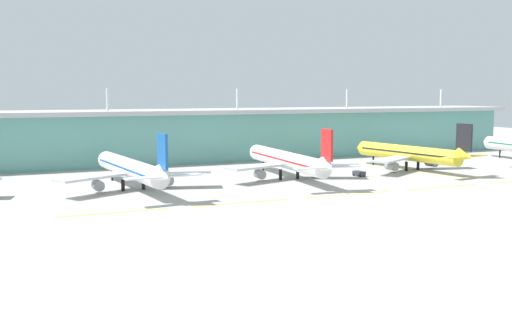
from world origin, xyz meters
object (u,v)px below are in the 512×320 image
object	(u,v)px
airliner_center	(287,160)
pushback_tug	(359,173)
airliner_far_middle	(410,153)
airliner_near_middle	(131,169)

from	to	relation	value
airliner_center	pushback_tug	size ratio (longest dim) A/B	14.02
airliner_center	airliner_far_middle	size ratio (longest dim) A/B	1.15
airliner_near_middle	airliner_far_middle	world-z (taller)	same
airliner_center	airliner_far_middle	distance (m)	53.56
airliner_far_middle	airliner_center	bearing A→B (deg)	-177.21
airliner_center	pushback_tug	distance (m)	27.24
airliner_center	airliner_far_middle	bearing A→B (deg)	2.79
airliner_far_middle	pushback_tug	world-z (taller)	airliner_far_middle
airliner_center	airliner_far_middle	world-z (taller)	same
airliner_center	airliner_far_middle	xyz separation A→B (m)	(53.49, 2.61, -0.01)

